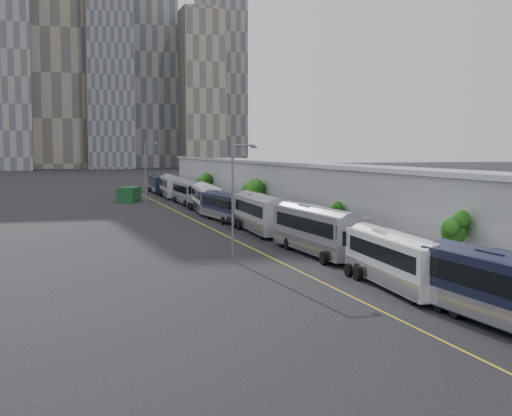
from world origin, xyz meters
name	(u,v)px	position (x,y,z in m)	size (l,w,h in m)	color
sidewalk	(349,240)	(9.00, 55.00, 0.06)	(10.00, 170.00, 0.12)	gray
lane_line	(244,244)	(-1.50, 55.00, 0.01)	(0.12, 160.00, 0.02)	gold
depot	(387,203)	(12.99, 55.00, 3.51)	(12.45, 160.40, 7.20)	gray
skyline	(81,54)	(-2.90, 324.16, 50.85)	(145.00, 64.00, 120.00)	slate
bus_2	(396,265)	(2.21, 32.37, 1.49)	(3.31, 12.25, 3.54)	silver
bus_3	(317,235)	(2.59, 47.05, 1.69)	(3.23, 13.78, 4.00)	slate
bus_4	(261,217)	(2.54, 63.06, 1.69)	(3.38, 13.83, 4.01)	#96999F
bus_5	(224,209)	(1.87, 76.34, 1.48)	(3.53, 12.16, 3.51)	#161732
bus_6	(206,200)	(2.17, 88.09, 1.65)	(4.07, 13.58, 3.91)	white
bus_7	(188,194)	(2.48, 102.97, 1.60)	(2.89, 12.96, 3.78)	gray
bus_8	(171,188)	(2.47, 118.50, 1.69)	(3.51, 13.82, 4.00)	#9699A0
bus_9	(158,185)	(2.36, 133.01, 1.49)	(2.94, 12.21, 3.54)	black
tree_1	(454,229)	(5.98, 31.93, 3.66)	(1.64, 1.64, 4.53)	black
tree_2	(333,214)	(6.11, 52.02, 2.84)	(1.37, 1.37, 3.58)	black
tree_3	(253,190)	(5.49, 76.15, 3.72)	(2.63, 2.63, 5.05)	black
tree_4	(204,181)	(5.69, 105.22, 3.59)	(2.21, 2.21, 4.71)	black
street_lamp_near	(235,194)	(-4.73, 45.79, 5.26)	(2.04, 0.22, 9.13)	#59595E
street_lamp_far	(147,169)	(-4.16, 101.05, 5.59)	(2.04, 0.22, 9.78)	#59595E
shipping_container	(129,194)	(-5.84, 110.52, 1.22)	(2.71, 5.29, 2.45)	#11381C
suv	(125,191)	(-4.56, 128.37, 0.82)	(2.74, 5.93, 1.65)	black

